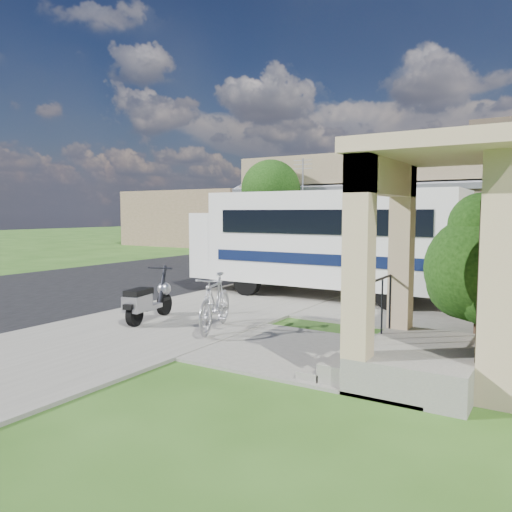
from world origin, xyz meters
The scene contains 18 objects.
ground centered at (0.00, 0.00, 0.00)m, with size 120.00×120.00×0.00m, color #254913.
street_slab centered at (-7.50, 10.00, 0.01)m, with size 9.00×80.00×0.02m, color black.
sidewalk_slab centered at (-1.00, 10.00, 0.03)m, with size 4.00×80.00×0.06m, color slate.
driveway_slab centered at (1.50, 4.50, 0.03)m, with size 7.00×6.00×0.05m, color slate.
walk_slab centered at (3.00, -1.00, 0.03)m, with size 4.00×3.00×0.05m, color slate.
warehouse centered at (0.00, 13.97, 1.99)m, with size 12.50×8.40×5.04m.
distant_bldg_far centered at (-17.00, 22.00, 2.00)m, with size 10.00×8.00×4.00m, color brown.
distant_bldg_near centered at (-15.00, 34.00, 1.60)m, with size 8.00×7.00×3.20m, color #755F49.
street_tree_a centered at (-3.70, 9.05, 3.25)m, with size 2.44×2.40×4.58m.
street_tree_b centered at (-3.70, 19.05, 3.39)m, with size 2.44×2.40×4.73m.
street_tree_c centered at (-3.70, 28.05, 3.10)m, with size 2.44×2.40×4.42m.
motorhome centered at (0.56, 4.51, 1.70)m, with size 7.76×2.62×3.96m.
shrub centered at (5.11, 1.83, 1.45)m, with size 2.31×2.20×2.83m.
scooter centered at (-1.33, -0.72, 0.51)m, with size 0.75×1.75×1.16m.
bicycle centered at (0.43, -0.59, 0.57)m, with size 0.54×1.91×1.15m, color #9A99A0.
pickup_truck centered at (-6.06, 13.13, 0.75)m, with size 2.49×5.40×1.50m, color silver.
van centered at (-6.28, 19.99, 0.86)m, with size 2.42×5.96×1.73m, color silver.
garden_hose centered at (3.39, -0.18, 0.08)m, with size 0.34×0.34×0.15m, color #166E1C.
Camera 1 is at (6.36, -8.64, 2.44)m, focal length 35.00 mm.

